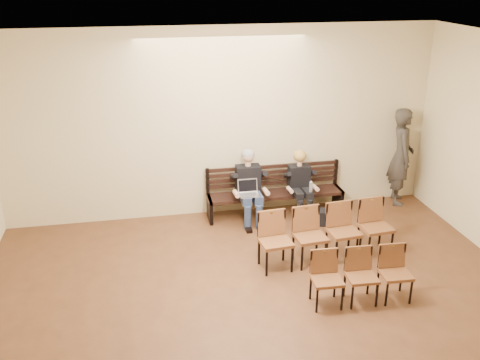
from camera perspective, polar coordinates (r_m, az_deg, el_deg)
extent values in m
cube|color=beige|center=(9.81, -1.90, 6.02)|extent=(8.00, 0.02, 3.50)
cube|color=white|center=(4.67, 8.20, 10.31)|extent=(8.00, 10.00, 0.02)
cube|color=black|center=(10.20, 3.78, -2.51)|extent=(2.60, 0.90, 0.45)
cube|color=silver|center=(9.62, 1.00, -1.69)|extent=(0.37, 0.30, 0.26)
cylinder|color=silver|center=(9.91, 7.54, -1.34)|extent=(0.06, 0.06, 0.21)
cube|color=black|center=(9.94, 8.15, -3.92)|extent=(0.43, 0.36, 0.28)
imported|color=#34302A|center=(10.88, 16.90, 3.15)|extent=(0.74, 0.93, 2.22)
cube|color=brown|center=(8.64, 9.28, -5.79)|extent=(2.25, 0.69, 0.91)
cube|color=brown|center=(7.75, 12.84, -10.09)|extent=(1.43, 0.49, 0.79)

